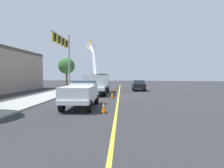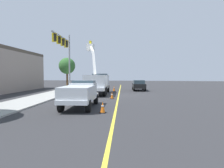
{
  "view_description": "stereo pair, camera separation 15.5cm",
  "coord_description": "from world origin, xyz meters",
  "views": [
    {
      "loc": [
        -23.58,
        -3.54,
        2.53
      ],
      "look_at": [
        -0.14,
        0.81,
        1.4
      ],
      "focal_mm": 31.16,
      "sensor_mm": 36.0,
      "label": 1
    },
    {
      "loc": [
        -23.55,
        -3.69,
        2.53
      ],
      "look_at": [
        -0.14,
        0.81,
        1.4
      ],
      "focal_mm": 31.16,
      "sensor_mm": 36.0,
      "label": 2
    }
  ],
  "objects": [
    {
      "name": "traffic_cone_mid_front",
      "position": [
        -3.48,
        0.16,
        0.35
      ],
      "size": [
        0.4,
        0.4,
        0.71
      ],
      "color": "black",
      "rests_on": "ground"
    },
    {
      "name": "lane_centre_stripe",
      "position": [
        0.0,
        0.0,
        0.0
      ],
      "size": [
        49.57,
        6.86,
        0.01
      ],
      "primitive_type": "cube",
      "rotation": [
        0.0,
        0.0,
        0.13
      ],
      "color": "yellow",
      "rests_on": "ground"
    },
    {
      "name": "street_tree_right",
      "position": [
        8.27,
        10.41,
        4.06
      ],
      "size": [
        2.84,
        2.84,
        5.51
      ],
      "color": "brown",
      "rests_on": "ground"
    },
    {
      "name": "utility_bucket_truck",
      "position": [
        1.22,
        2.98,
        1.62
      ],
      "size": [
        8.46,
        3.63,
        7.21
      ],
      "color": "silver",
      "rests_on": "ground"
    },
    {
      "name": "sidewalk_far_side",
      "position": [
        -1.12,
        8.3,
        0.06
      ],
      "size": [
        59.94,
        11.61,
        0.12
      ],
      "primitive_type": "cube",
      "rotation": [
        0.0,
        0.0,
        0.13
      ],
      "color": "#9E9E99",
      "rests_on": "ground"
    },
    {
      "name": "traffic_cone_leading",
      "position": [
        -11.12,
        -0.67,
        0.38
      ],
      "size": [
        0.4,
        0.4,
        0.77
      ],
      "color": "black",
      "rests_on": "ground"
    },
    {
      "name": "ground",
      "position": [
        0.0,
        0.0,
        0.0
      ],
      "size": [
        120.0,
        120.0,
        0.0
      ],
      "primitive_type": "plane",
      "color": "#2D2D30"
    },
    {
      "name": "passing_minivan",
      "position": [
        7.98,
        -2.02,
        0.97
      ],
      "size": [
        5.01,
        2.53,
        1.69
      ],
      "color": "black",
      "rests_on": "ground"
    },
    {
      "name": "traffic_signal_mast",
      "position": [
        1.2,
        7.58,
        5.92
      ],
      "size": [
        7.07,
        1.23,
        8.36
      ],
      "color": "gray",
      "rests_on": "ground"
    },
    {
      "name": "traffic_cone_mid_rear",
      "position": [
        5.68,
        1.62,
        0.43
      ],
      "size": [
        0.4,
        0.4,
        0.87
      ],
      "color": "black",
      "rests_on": "ground"
    },
    {
      "name": "service_pickup_truck",
      "position": [
        -9.4,
        1.52,
        1.12
      ],
      "size": [
        5.83,
        2.83,
        2.06
      ],
      "color": "silver",
      "rests_on": "ground"
    }
  ]
}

